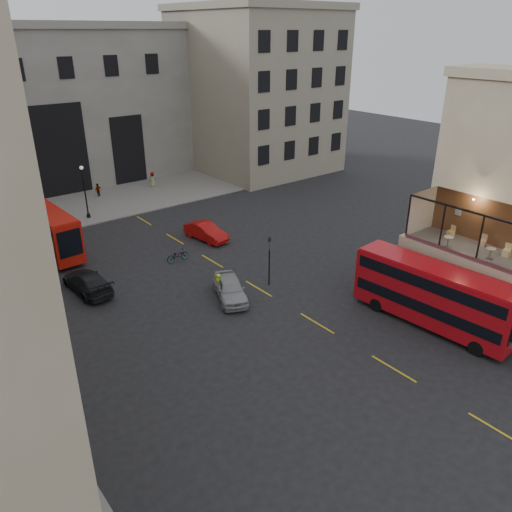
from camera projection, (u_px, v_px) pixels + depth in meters
ground at (415, 355)px, 28.84m from camera, size 140.00×140.00×0.00m
host_frontage at (481, 288)px, 31.58m from camera, size 3.00×11.00×4.50m
cafe_floor at (488, 255)px, 30.63m from camera, size 3.00×10.00×0.10m
gateway at (38, 105)px, 56.25m from camera, size 35.00×10.60×18.00m
building_right at (256, 87)px, 64.29m from camera, size 16.60×18.60×20.00m
pavement_far at (74, 208)px, 52.45m from camera, size 40.00×12.00×0.12m
traffic_light_near at (269, 255)px, 35.80m from camera, size 0.16×0.20×3.80m
traffic_light_far at (3, 235)px, 39.25m from camera, size 0.16×0.20×3.80m
street_lamp_a at (11, 290)px, 31.02m from camera, size 0.36×0.36×5.33m
street_lamp_b at (86, 195)px, 48.64m from camera, size 0.36×0.36×5.33m
bus_near at (433, 293)px, 30.94m from camera, size 3.13×10.31×4.05m
bus_far at (47, 227)px, 41.42m from camera, size 2.67×9.81×3.88m
car_a at (230, 288)px, 34.63m from camera, size 3.54×4.95×1.56m
car_b at (206, 232)px, 44.40m from camera, size 2.17×4.72×1.50m
car_c at (88, 282)px, 35.58m from camera, size 2.34×5.25×1.50m
bicycle at (178, 255)px, 40.37m from camera, size 1.92×0.74×1.00m
cyclist at (219, 284)px, 35.10m from camera, size 0.49×0.66×1.65m
pedestrian_a at (21, 264)px, 37.89m from camera, size 1.10×0.96×1.91m
pedestrian_b at (46, 230)px, 44.45m from camera, size 1.08×1.24×1.67m
pedestrian_c at (98, 190)px, 55.58m from camera, size 1.00×0.73×1.58m
pedestrian_d at (153, 180)px, 59.05m from camera, size 1.06×1.00×1.82m
cafe_table_mid at (491, 252)px, 29.81m from camera, size 0.56×0.56×0.70m
cafe_table_far at (448, 240)px, 31.40m from camera, size 0.58×0.58×0.72m
cafe_chair_b at (506, 252)px, 30.26m from camera, size 0.43×0.43×0.80m
cafe_chair_c at (483, 243)px, 31.70m from camera, size 0.43×0.43×0.76m
cafe_chair_d at (451, 233)px, 33.10m from camera, size 0.45×0.45×0.78m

